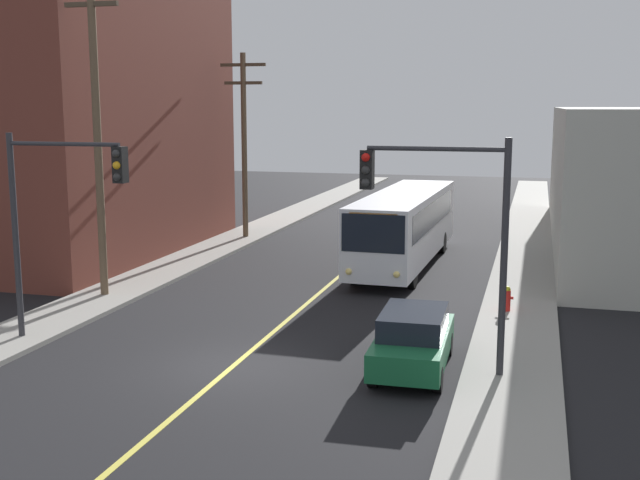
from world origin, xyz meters
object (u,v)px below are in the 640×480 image
(city_bus, at_px, (405,225))
(traffic_signal_left_corner, at_px, (59,199))
(utility_pole_mid, at_px, (244,137))
(traffic_signal_right_corner, at_px, (443,211))
(utility_pole_near, at_px, (96,117))
(fire_hydrant, at_px, (507,298))
(parked_car_green, at_px, (413,339))

(city_bus, xyz_separation_m, traffic_signal_left_corner, (-7.61, -14.08, 2.49))
(utility_pole_mid, xyz_separation_m, traffic_signal_right_corner, (12.36, -18.55, -1.03))
(city_bus, xyz_separation_m, utility_pole_near, (-9.52, -8.73, 4.70))
(city_bus, bearing_deg, fire_hydrant, -57.39)
(parked_car_green, distance_m, fire_hydrant, 6.73)
(utility_pole_near, relative_size, utility_pole_mid, 1.24)
(parked_car_green, relative_size, fire_hydrant, 5.29)
(traffic_signal_right_corner, height_order, fire_hydrant, traffic_signal_right_corner)
(traffic_signal_left_corner, distance_m, fire_hydrant, 14.51)
(parked_car_green, xyz_separation_m, fire_hydrant, (2.15, 6.37, -0.26))
(traffic_signal_left_corner, bearing_deg, city_bus, 61.61)
(utility_pole_near, relative_size, fire_hydrant, 13.90)
(city_bus, height_order, fire_hydrant, city_bus)
(traffic_signal_left_corner, relative_size, traffic_signal_right_corner, 1.00)
(city_bus, relative_size, parked_car_green, 2.75)
(fire_hydrant, bearing_deg, city_bus, 122.61)
(traffic_signal_right_corner, relative_size, fire_hydrant, 7.14)
(city_bus, relative_size, utility_pole_near, 1.05)
(traffic_signal_right_corner, distance_m, fire_hydrant, 7.67)
(utility_pole_near, xyz_separation_m, utility_pole_mid, (0.37, 13.45, -1.19))
(utility_pole_mid, distance_m, fire_hydrant, 18.89)
(city_bus, xyz_separation_m, utility_pole_mid, (-9.15, 4.73, 3.51))
(city_bus, distance_m, traffic_signal_right_corner, 14.41)
(parked_car_green, bearing_deg, city_bus, 100.38)
(utility_pole_mid, relative_size, fire_hydrant, 11.17)
(city_bus, xyz_separation_m, parked_car_green, (2.50, -13.64, -0.98))
(traffic_signal_right_corner, bearing_deg, city_bus, 103.08)
(utility_pole_near, bearing_deg, traffic_signal_right_corner, -21.83)
(city_bus, distance_m, fire_hydrant, 8.72)
(city_bus, distance_m, utility_pole_mid, 10.88)
(traffic_signal_left_corner, xyz_separation_m, traffic_signal_right_corner, (10.82, 0.25, 0.00))
(traffic_signal_right_corner, xyz_separation_m, fire_hydrant, (1.44, 6.56, -3.72))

